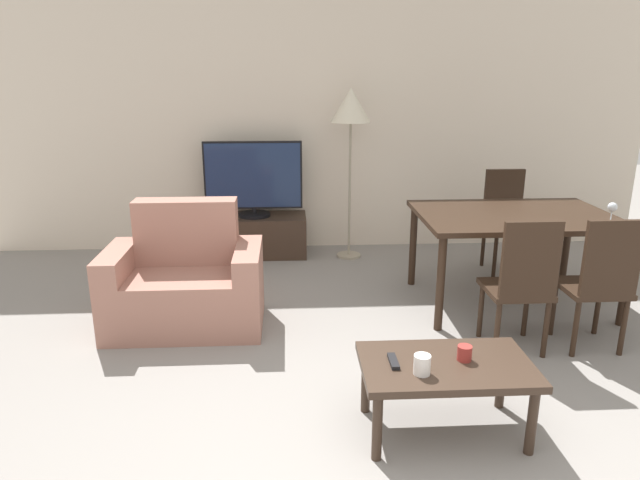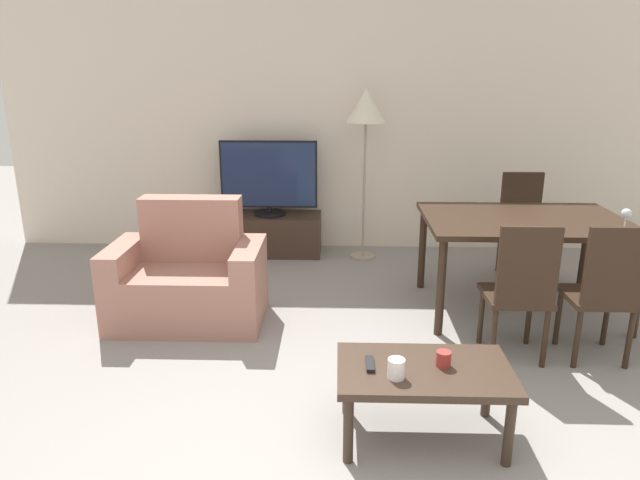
{
  "view_description": "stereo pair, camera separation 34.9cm",
  "coord_description": "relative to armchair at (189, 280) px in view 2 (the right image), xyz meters",
  "views": [
    {
      "loc": [
        -0.33,
        -1.96,
        1.83
      ],
      "look_at": [
        -0.1,
        1.95,
        0.65
      ],
      "focal_mm": 32.0,
      "sensor_mm": 36.0,
      "label": 1
    },
    {
      "loc": [
        0.02,
        -1.97,
        1.83
      ],
      "look_at": [
        -0.1,
        1.95,
        0.65
      ],
      "focal_mm": 32.0,
      "sensor_mm": 36.0,
      "label": 2
    }
  ],
  "objects": [
    {
      "name": "dining_chair_near_right",
      "position": [
        2.79,
        -0.57,
        0.19
      ],
      "size": [
        0.4,
        0.4,
        0.94
      ],
      "color": "black",
      "rests_on": "ground_plane"
    },
    {
      "name": "tv",
      "position": [
        0.42,
        1.65,
        0.47
      ],
      "size": [
        0.97,
        0.32,
        0.75
      ],
      "color": "black",
      "rests_on": "tv_stand"
    },
    {
      "name": "dining_chair_near",
      "position": [
        2.27,
        -0.57,
        0.19
      ],
      "size": [
        0.4,
        0.4,
        0.94
      ],
      "color": "black",
      "rests_on": "ground_plane"
    },
    {
      "name": "coffee_table",
      "position": [
        1.55,
        -1.41,
        0.03
      ],
      "size": [
        0.87,
        0.52,
        0.4
      ],
      "color": "#38281E",
      "rests_on": "ground_plane"
    },
    {
      "name": "cup_colored_far",
      "position": [
        1.4,
        -1.51,
        0.13
      ],
      "size": [
        0.08,
        0.08,
        0.1
      ],
      "color": "white",
      "rests_on": "coffee_table"
    },
    {
      "name": "tv_stand",
      "position": [
        0.42,
        1.65,
        -0.11
      ],
      "size": [
        1.03,
        0.45,
        0.41
      ],
      "color": "#38281E",
      "rests_on": "ground_plane"
    },
    {
      "name": "dining_table",
      "position": [
        2.53,
        0.26,
        0.36
      ],
      "size": [
        1.49,
        1.04,
        0.75
      ],
      "color": "black",
      "rests_on": "ground_plane"
    },
    {
      "name": "armchair",
      "position": [
        0.0,
        0.0,
        0.0
      ],
      "size": [
        1.11,
        0.68,
        0.91
      ],
      "color": "#9E6B5B",
      "rests_on": "ground_plane"
    },
    {
      "name": "wall_back",
      "position": [
        1.09,
        1.94,
        1.03
      ],
      "size": [
        6.82,
        0.06,
        2.7
      ],
      "color": "beige",
      "rests_on": "ground_plane"
    },
    {
      "name": "remote_primary",
      "position": [
        1.28,
        -1.4,
        0.09
      ],
      "size": [
        0.04,
        0.15,
        0.02
      ],
      "color": "black",
      "rests_on": "coffee_table"
    },
    {
      "name": "dining_chair_far",
      "position": [
        2.79,
        1.1,
        0.19
      ],
      "size": [
        0.4,
        0.4,
        0.94
      ],
      "color": "black",
      "rests_on": "ground_plane"
    },
    {
      "name": "wine_glass_left",
      "position": [
        3.13,
        -0.03,
        0.54
      ],
      "size": [
        0.07,
        0.07,
        0.15
      ],
      "color": "silver",
      "rests_on": "dining_table"
    },
    {
      "name": "floor_lamp",
      "position": [
        1.37,
        1.53,
        1.13
      ],
      "size": [
        0.38,
        0.38,
        1.67
      ],
      "color": "gray",
      "rests_on": "ground_plane"
    },
    {
      "name": "cup_white_near",
      "position": [
        1.65,
        -1.39,
        0.12
      ],
      "size": [
        0.07,
        0.07,
        0.08
      ],
      "color": "maroon",
      "rests_on": "coffee_table"
    }
  ]
}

